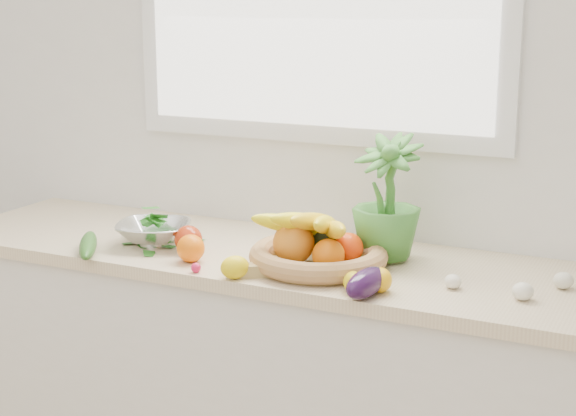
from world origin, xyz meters
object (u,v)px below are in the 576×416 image
at_px(cucumber, 88,245).
at_px(potted_herb, 387,196).
at_px(apple, 188,239).
at_px(fruit_basket, 317,248).
at_px(colander_with_spinach, 153,227).
at_px(eggplant, 366,283).

relative_size(cucumber, potted_herb, 0.76).
distance_m(apple, potted_herb, 0.62).
xyz_separation_m(apple, cucumber, (-0.27, -0.14, -0.02)).
xyz_separation_m(apple, fruit_basket, (0.41, 0.04, 0.01)).
height_order(fruit_basket, colander_with_spinach, fruit_basket).
bearing_deg(fruit_basket, potted_herb, 44.84).
relative_size(eggplant, fruit_basket, 0.42).
bearing_deg(eggplant, cucumber, 179.61).
height_order(potted_herb, fruit_basket, potted_herb).
relative_size(apple, potted_herb, 0.23).
bearing_deg(colander_with_spinach, apple, -10.02).
bearing_deg(colander_with_spinach, cucumber, -128.59).
distance_m(potted_herb, colander_with_spinach, 0.74).
distance_m(cucumber, potted_herb, 0.92).
bearing_deg(cucumber, eggplant, -0.39).
height_order(cucumber, fruit_basket, fruit_basket).
bearing_deg(cucumber, fruit_basket, 14.17).
bearing_deg(cucumber, potted_herb, 21.23).
bearing_deg(colander_with_spinach, eggplant, -12.24).
relative_size(apple, colander_with_spinach, 0.30).
distance_m(cucumber, colander_with_spinach, 0.21).
xyz_separation_m(apple, eggplant, (0.63, -0.14, -0.01)).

